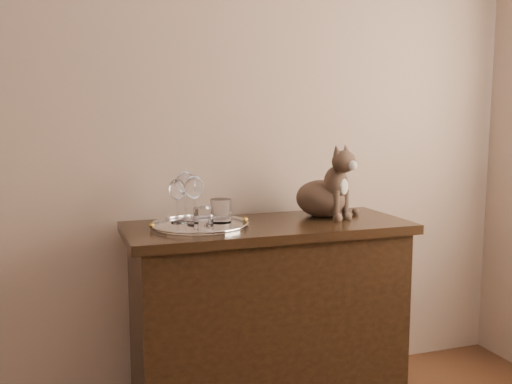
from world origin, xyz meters
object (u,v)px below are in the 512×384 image
wine_glass_b (185,196)px  wine_glass_d (194,200)px  wine_glass_a (177,201)px  sideboard (268,320)px  cat (322,180)px  tumbler_b (203,218)px  tumbler_c (221,211)px  tray (200,226)px

wine_glass_b → wine_glass_d: wine_glass_b is taller
wine_glass_a → wine_glass_d: 0.09m
sideboard → wine_glass_b: size_ratio=5.65×
wine_glass_a → cat: 0.66m
wine_glass_d → cat: cat is taller
tumbler_b → sideboard: bearing=14.0°
wine_glass_a → tumbler_b: 0.20m
cat → tumbler_b: bearing=172.9°
wine_glass_d → tumbler_b: (0.01, -0.11, -0.06)m
sideboard → tumbler_b: (-0.30, -0.07, 0.48)m
wine_glass_d → wine_glass_b: bearing=100.1°
wine_glass_d → cat: bearing=4.5°
tumbler_c → cat: size_ratio=0.30×
sideboard → cat: 0.66m
wine_glass_b → wine_glass_a: bearing=-148.5°
tumbler_c → cat: cat is taller
sideboard → tray: size_ratio=3.00×
sideboard → wine_glass_d: (-0.31, 0.03, 0.53)m
tumbler_c → wine_glass_b: bearing=145.2°
wine_glass_b → tumbler_c: bearing=-34.8°
tumbler_b → tumbler_c: size_ratio=0.88×
wine_glass_d → tumbler_c: 0.12m
wine_glass_a → wine_glass_b: wine_glass_b is taller
wine_glass_a → tumbler_c: (0.17, -0.07, -0.04)m
sideboard → tumbler_b: tumbler_b is taller
tumbler_c → sideboard: bearing=-10.7°
sideboard → tumbler_c: (-0.20, 0.04, 0.48)m
sideboard → wine_glass_d: wine_glass_d is taller
wine_glass_b → wine_glass_d: (0.02, -0.09, -0.00)m
wine_glass_b → tumbler_b: (0.03, -0.20, -0.06)m
tray → tumbler_c: (0.09, 0.02, 0.05)m
tray → tumbler_c: tumbler_c is taller
wine_glass_b → wine_glass_d: size_ratio=1.04×
wine_glass_a → tumbler_c: bearing=-21.1°
wine_glass_a → tumbler_b: (0.07, -0.18, -0.05)m
wine_glass_b → cat: 0.62m
tumbler_c → tray: bearing=-166.4°
wine_glass_b → cat: (0.61, -0.05, 0.05)m
tray → cat: bearing=6.5°
tumbler_c → cat: 0.50m
tray → tumbler_b: size_ratio=4.59×
wine_glass_a → wine_glass_d: size_ratio=0.90×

